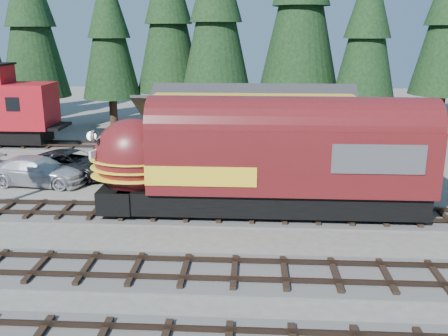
# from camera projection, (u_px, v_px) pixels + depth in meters

# --- Properties ---
(ground) EXTENTS (120.00, 120.00, 0.00)m
(ground) POSITION_uv_depth(u_px,v_px,m) (251.00, 252.00, 19.83)
(ground) COLOR #6B665B
(ground) RESTS_ON ground
(track_spur) EXTENTS (32.00, 3.20, 0.33)m
(track_spur) POSITION_uv_depth(u_px,v_px,m) (120.00, 146.00, 37.70)
(track_spur) COLOR #4C4947
(track_spur) RESTS_ON ground
(depot) EXTENTS (12.80, 7.00, 5.30)m
(depot) POSITION_uv_depth(u_px,v_px,m) (253.00, 129.00, 29.15)
(depot) COLOR gold
(depot) RESTS_ON ground
(conifer_backdrop) EXTENTS (78.97, 23.30, 16.83)m
(conifer_backdrop) POSITION_uv_depth(u_px,v_px,m) (325.00, 13.00, 40.17)
(conifer_backdrop) COLOR black
(conifer_backdrop) RESTS_ON ground
(locomotive) EXTENTS (15.79, 3.14, 4.29)m
(locomotive) POSITION_uv_depth(u_px,v_px,m) (253.00, 165.00, 23.01)
(locomotive) COLOR black
(locomotive) RESTS_ON ground
(pickup_truck_a) EXTENTS (6.27, 4.11, 1.60)m
(pickup_truck_a) POSITION_uv_depth(u_px,v_px,m) (73.00, 164.00, 29.84)
(pickup_truck_a) COLOR black
(pickup_truck_a) RESTS_ON ground
(pickup_truck_b) EXTENTS (5.76, 2.79, 1.62)m
(pickup_truck_b) POSITION_uv_depth(u_px,v_px,m) (38.00, 171.00, 28.30)
(pickup_truck_b) COLOR #B2B4BA
(pickup_truck_b) RESTS_ON ground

